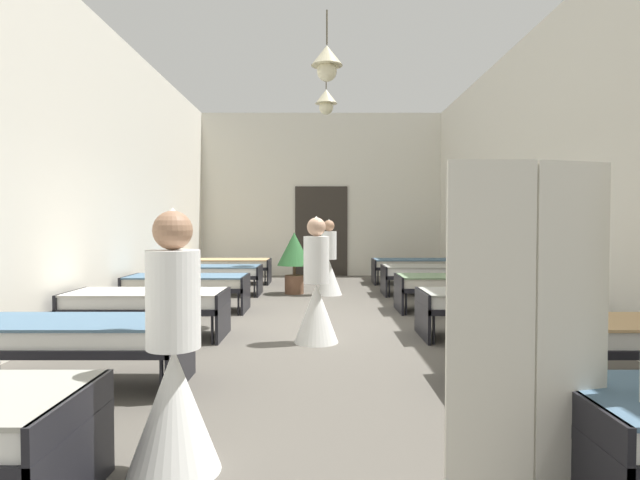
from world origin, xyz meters
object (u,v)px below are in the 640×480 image
(bed_left_row_3, at_px, (185,284))
(potted_plant, at_px, (292,254))
(nurse_far_aisle, at_px, (172,379))
(bed_right_row_1, at_px, (573,336))
(bed_left_row_2, at_px, (145,302))
(bed_right_row_5, at_px, (411,265))
(privacy_screen, at_px, (573,337))
(bed_left_row_1, at_px, (70,336))
(bed_right_row_3, at_px, (454,284))
(bed_right_row_2, at_px, (496,302))
(bed_left_row_4, at_px, (210,273))
(bed_right_row_4, at_px, (429,272))
(nurse_near_aisle, at_px, (327,268))
(bed_left_row_5, at_px, (227,265))
(nurse_mid_aisle, at_px, (314,298))

(bed_left_row_3, relative_size, potted_plant, 1.55)
(bed_left_row_3, xyz_separation_m, nurse_far_aisle, (1.30, -5.31, 0.09))
(bed_right_row_1, distance_m, bed_left_row_2, 4.70)
(bed_right_row_5, bearing_deg, nurse_far_aisle, -108.27)
(bed_left_row_2, height_order, privacy_screen, privacy_screen)
(bed_right_row_1, distance_m, bed_right_row_5, 7.60)
(bed_left_row_1, distance_m, bed_left_row_2, 1.90)
(bed_left_row_2, xyz_separation_m, bed_right_row_3, (4.30, 1.90, 0.00))
(bed_right_row_2, bearing_deg, privacy_screen, -104.07)
(bed_left_row_1, bearing_deg, bed_left_row_4, 90.00)
(bed_left_row_2, relative_size, bed_left_row_4, 1.00)
(bed_left_row_4, relative_size, bed_right_row_5, 1.00)
(bed_right_row_1, bearing_deg, bed_right_row_4, 90.00)
(bed_right_row_2, xyz_separation_m, potted_plant, (-2.70, 3.95, 0.35))
(bed_right_row_2, distance_m, potted_plant, 4.80)
(bed_right_row_3, bearing_deg, potted_plant, 142.78)
(nurse_near_aisle, distance_m, privacy_screen, 7.67)
(bed_right_row_3, bearing_deg, bed_right_row_1, -90.00)
(bed_left_row_2, height_order, bed_left_row_4, same)
(bed_right_row_4, relative_size, potted_plant, 1.55)
(bed_left_row_2, distance_m, privacy_screen, 5.08)
(nurse_far_aisle, bearing_deg, bed_left_row_5, 115.86)
(bed_left_row_1, distance_m, bed_left_row_5, 7.60)
(bed_right_row_1, bearing_deg, bed_left_row_3, 138.55)
(bed_left_row_2, bearing_deg, nurse_near_aisle, 58.89)
(bed_left_row_1, height_order, bed_right_row_4, same)
(bed_left_row_3, xyz_separation_m, privacy_screen, (3.35, -5.69, 0.41))
(bed_left_row_3, bearing_deg, bed_left_row_1, -90.00)
(bed_right_row_2, distance_m, nurse_far_aisle, 4.54)
(bed_left_row_4, distance_m, nurse_far_aisle, 7.32)
(bed_right_row_2, relative_size, bed_left_row_5, 1.00)
(bed_left_row_2, xyz_separation_m, privacy_screen, (3.35, -3.79, 0.41))
(bed_right_row_4, relative_size, bed_left_row_5, 1.00)
(bed_right_row_2, relative_size, bed_left_row_4, 1.00)
(bed_left_row_1, bearing_deg, nurse_near_aisle, 68.09)
(bed_left_row_4, bearing_deg, bed_left_row_1, -90.00)
(bed_left_row_1, bearing_deg, bed_right_row_2, 23.82)
(bed_right_row_5, relative_size, nurse_mid_aisle, 1.28)
(bed_left_row_5, bearing_deg, bed_left_row_1, -90.00)
(bed_right_row_4, distance_m, bed_right_row_5, 1.90)
(nurse_near_aisle, bearing_deg, bed_left_row_2, -62.29)
(bed_right_row_4, distance_m, bed_left_row_5, 4.70)
(bed_left_row_2, bearing_deg, nurse_far_aisle, -69.14)
(bed_right_row_1, relative_size, nurse_mid_aisle, 1.28)
(privacy_screen, bearing_deg, bed_left_row_4, 97.56)
(bed_right_row_4, xyz_separation_m, privacy_screen, (-0.95, -7.59, 0.41))
(privacy_screen, bearing_deg, bed_right_row_4, 66.60)
(bed_right_row_2, bearing_deg, bed_left_row_2, 180.00)
(bed_right_row_1, bearing_deg, bed_left_row_1, 180.00)
(nurse_near_aisle, bearing_deg, potted_plant, -133.91)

